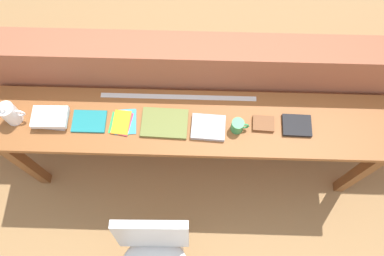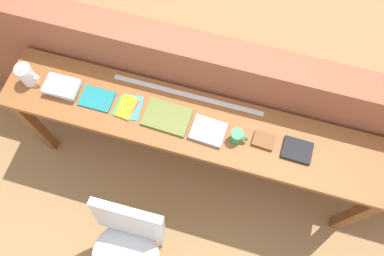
{
  "view_description": "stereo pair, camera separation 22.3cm",
  "coord_description": "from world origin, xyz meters",
  "px_view_note": "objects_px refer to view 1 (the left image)",
  "views": [
    {
      "loc": [
        0.02,
        -0.64,
        2.99
      ],
      "look_at": [
        0.0,
        0.25,
        0.9
      ],
      "focal_mm": 35.0,
      "sensor_mm": 36.0,
      "label": 1
    },
    {
      "loc": [
        0.24,
        -0.6,
        2.99
      ],
      "look_at": [
        0.0,
        0.25,
        0.9
      ],
      "focal_mm": 35.0,
      "sensor_mm": 36.0,
      "label": 2
    }
  ],
  "objects_px": {
    "book_stack_leftmost": "(51,118)",
    "book_repair_rightmost": "(297,126)",
    "pamphlet_pile_colourful": "(123,123)",
    "book_open_centre": "(165,123)",
    "leather_journal_brown": "(263,124)",
    "magazine_cycling": "(89,121)",
    "mug": "(238,126)",
    "pitcher_white": "(10,114)"
  },
  "relations": [
    {
      "from": "magazine_cycling",
      "to": "book_open_centre",
      "type": "relative_size",
      "value": 0.73
    },
    {
      "from": "pamphlet_pile_colourful",
      "to": "mug",
      "type": "xyz_separation_m",
      "value": [
        0.7,
        -0.02,
        0.04
      ]
    },
    {
      "from": "book_stack_leftmost",
      "to": "magazine_cycling",
      "type": "bearing_deg",
      "value": -1.73
    },
    {
      "from": "book_stack_leftmost",
      "to": "book_repair_rightmost",
      "type": "bearing_deg",
      "value": -0.05
    },
    {
      "from": "book_open_centre",
      "to": "mug",
      "type": "height_order",
      "value": "mug"
    },
    {
      "from": "pitcher_white",
      "to": "pamphlet_pile_colourful",
      "type": "distance_m",
      "value": 0.67
    },
    {
      "from": "pitcher_white",
      "to": "book_open_centre",
      "type": "bearing_deg",
      "value": -0.44
    },
    {
      "from": "book_repair_rightmost",
      "to": "book_open_centre",
      "type": "bearing_deg",
      "value": -178.21
    },
    {
      "from": "book_stack_leftmost",
      "to": "mug",
      "type": "bearing_deg",
      "value": -1.43
    },
    {
      "from": "pamphlet_pile_colourful",
      "to": "leather_journal_brown",
      "type": "xyz_separation_m",
      "value": [
        0.87,
        0.01,
        0.01
      ]
    },
    {
      "from": "book_stack_leftmost",
      "to": "leather_journal_brown",
      "type": "xyz_separation_m",
      "value": [
        1.3,
        0.0,
        -0.02
      ]
    },
    {
      "from": "leather_journal_brown",
      "to": "mug",
      "type": "bearing_deg",
      "value": -165.64
    },
    {
      "from": "book_repair_rightmost",
      "to": "magazine_cycling",
      "type": "bearing_deg",
      "value": -178.38
    },
    {
      "from": "pitcher_white",
      "to": "magazine_cycling",
      "type": "relative_size",
      "value": 0.89
    },
    {
      "from": "pitcher_white",
      "to": "mug",
      "type": "distance_m",
      "value": 1.37
    },
    {
      "from": "leather_journal_brown",
      "to": "pamphlet_pile_colourful",
      "type": "bearing_deg",
      "value": -176.35
    },
    {
      "from": "pamphlet_pile_colourful",
      "to": "book_repair_rightmost",
      "type": "bearing_deg",
      "value": 0.41
    },
    {
      "from": "leather_journal_brown",
      "to": "book_open_centre",
      "type": "bearing_deg",
      "value": -176.13
    },
    {
      "from": "magazine_cycling",
      "to": "leather_journal_brown",
      "type": "xyz_separation_m",
      "value": [
        1.07,
        0.01,
        0.01
      ]
    },
    {
      "from": "book_stack_leftmost",
      "to": "pamphlet_pile_colourful",
      "type": "bearing_deg",
      "value": -1.18
    },
    {
      "from": "mug",
      "to": "leather_journal_brown",
      "type": "xyz_separation_m",
      "value": [
        0.16,
        0.03,
        -0.03
      ]
    },
    {
      "from": "magazine_cycling",
      "to": "book_open_centre",
      "type": "distance_m",
      "value": 0.47
    },
    {
      "from": "pitcher_white",
      "to": "leather_journal_brown",
      "type": "relative_size",
      "value": 1.41
    },
    {
      "from": "pitcher_white",
      "to": "book_repair_rightmost",
      "type": "relative_size",
      "value": 1.05
    },
    {
      "from": "mug",
      "to": "magazine_cycling",
      "type": "bearing_deg",
      "value": 178.65
    },
    {
      "from": "magazine_cycling",
      "to": "mug",
      "type": "distance_m",
      "value": 0.91
    },
    {
      "from": "pamphlet_pile_colourful",
      "to": "leather_journal_brown",
      "type": "bearing_deg",
      "value": 0.9
    },
    {
      "from": "book_open_centre",
      "to": "pamphlet_pile_colourful",
      "type": "bearing_deg",
      "value": -177.53
    },
    {
      "from": "pitcher_white",
      "to": "book_repair_rightmost",
      "type": "bearing_deg",
      "value": -0.04
    },
    {
      "from": "book_stack_leftmost",
      "to": "book_repair_rightmost",
      "type": "distance_m",
      "value": 1.51
    },
    {
      "from": "mug",
      "to": "book_repair_rightmost",
      "type": "distance_m",
      "value": 0.37
    },
    {
      "from": "book_stack_leftmost",
      "to": "leather_journal_brown",
      "type": "height_order",
      "value": "book_stack_leftmost"
    },
    {
      "from": "magazine_cycling",
      "to": "mug",
      "type": "bearing_deg",
      "value": -1.62
    },
    {
      "from": "mug",
      "to": "leather_journal_brown",
      "type": "bearing_deg",
      "value": 11.61
    },
    {
      "from": "book_stack_leftmost",
      "to": "book_repair_rightmost",
      "type": "height_order",
      "value": "book_stack_leftmost"
    },
    {
      "from": "book_stack_leftmost",
      "to": "pamphlet_pile_colourful",
      "type": "relative_size",
      "value": 1.16
    },
    {
      "from": "magazine_cycling",
      "to": "mug",
      "type": "xyz_separation_m",
      "value": [
        0.91,
        -0.02,
        0.04
      ]
    },
    {
      "from": "pamphlet_pile_colourful",
      "to": "mug",
      "type": "relative_size",
      "value": 1.7
    },
    {
      "from": "leather_journal_brown",
      "to": "magazine_cycling",
      "type": "bearing_deg",
      "value": -176.64
    },
    {
      "from": "magazine_cycling",
      "to": "book_repair_rightmost",
      "type": "height_order",
      "value": "book_repair_rightmost"
    },
    {
      "from": "book_stack_leftmost",
      "to": "mug",
      "type": "distance_m",
      "value": 1.14
    },
    {
      "from": "pamphlet_pile_colourful",
      "to": "book_open_centre",
      "type": "xyz_separation_m",
      "value": [
        0.26,
        0.0,
        0.0
      ]
    }
  ]
}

